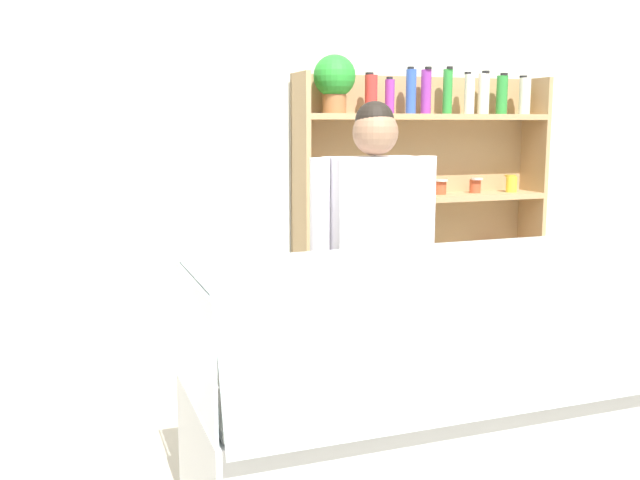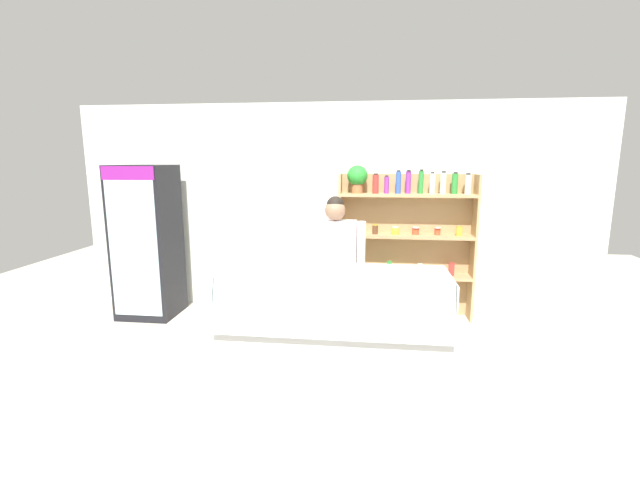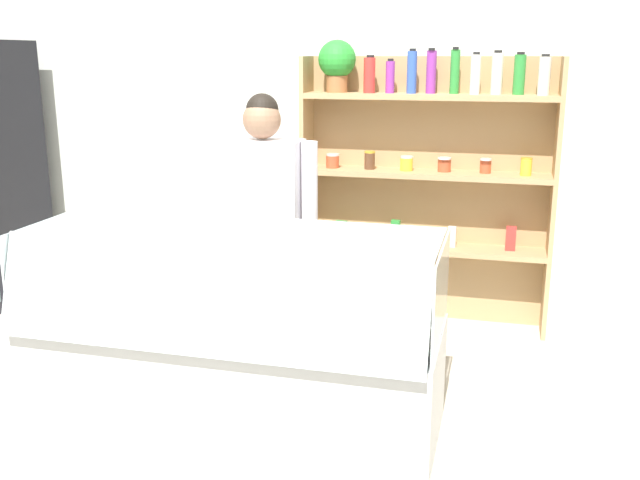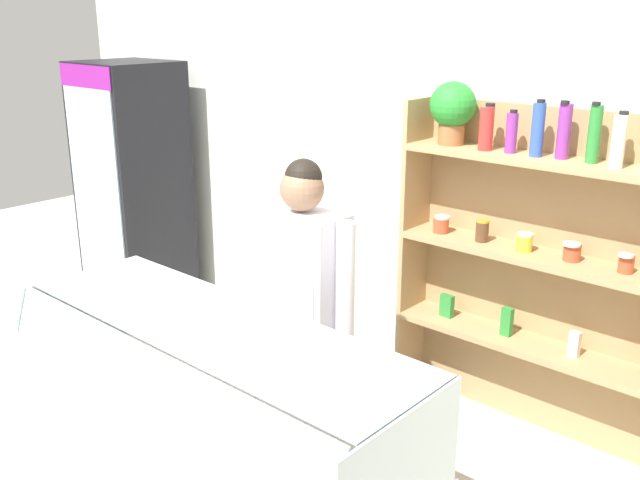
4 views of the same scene
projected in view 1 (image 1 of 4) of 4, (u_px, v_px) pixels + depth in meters
The scene contains 4 objects.
back_wall at pixel (271, 152), 4.37m from camera, with size 6.80×0.10×2.70m, color silver.
shelving_unit at pixel (413, 192), 4.54m from camera, with size 1.68×0.29×1.92m.
deli_display_case at pixel (450, 428), 2.86m from camera, with size 2.05×0.81×1.01m.
shop_clerk at pixel (374, 245), 3.33m from camera, with size 0.63×0.25×1.62m.
Camera 1 is at (-1.24, -2.23, 1.52)m, focal length 40.00 mm.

